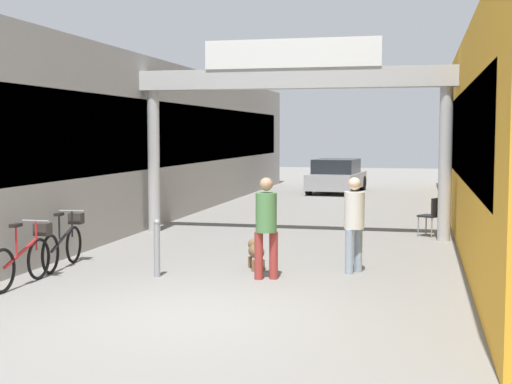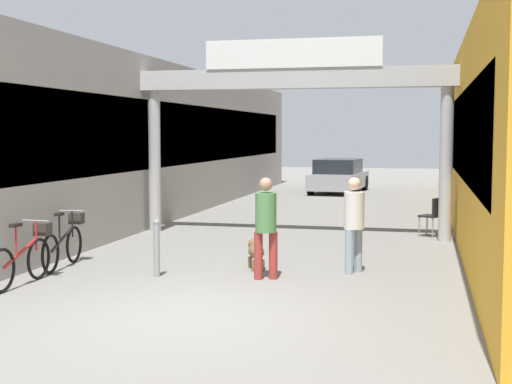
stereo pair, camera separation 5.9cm
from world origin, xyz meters
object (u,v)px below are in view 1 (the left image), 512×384
at_px(pedestrian_companion, 354,219).
at_px(parked_car_silver, 337,176).
at_px(bicycle_black_second, 65,242).
at_px(cafe_chair_black_nearer, 432,213).
at_px(dog_on_leash, 256,251).
at_px(pedestrian_with_dog, 266,221).
at_px(bicycle_red_nearest, 25,257).
at_px(bollard_post_metal, 157,248).

xyz_separation_m(pedestrian_companion, parked_car_silver, (-2.17, 16.20, -0.27)).
relative_size(bicycle_black_second, cafe_chair_black_nearer, 1.90).
height_order(pedestrian_companion, dog_on_leash, pedestrian_companion).
xyz_separation_m(pedestrian_with_dog, bicycle_red_nearest, (-3.54, -1.26, -0.50)).
distance_m(bicycle_black_second, cafe_chair_black_nearer, 8.18).
bearing_deg(pedestrian_with_dog, bollard_post_metal, -173.41).
height_order(bollard_post_metal, parked_car_silver, parked_car_silver).
xyz_separation_m(pedestrian_with_dog, dog_on_leash, (-0.36, 0.82, -0.62)).
bearing_deg(bicycle_black_second, pedestrian_companion, 7.09).
bearing_deg(pedestrian_companion, pedestrian_with_dog, -147.93).
bearing_deg(bollard_post_metal, bicycle_black_second, 167.43).
relative_size(bicycle_red_nearest, cafe_chair_black_nearer, 1.90).
relative_size(pedestrian_companion, dog_on_leash, 2.28).
bearing_deg(cafe_chair_black_nearer, bollard_post_metal, -128.28).
xyz_separation_m(bollard_post_metal, parked_car_silver, (0.94, 17.23, 0.16)).
relative_size(pedestrian_with_dog, parked_car_silver, 0.40).
bearing_deg(pedestrian_with_dog, bicycle_red_nearest, -160.44).
xyz_separation_m(bicycle_black_second, parked_car_silver, (2.80, 16.82, 0.21)).
relative_size(dog_on_leash, bicycle_red_nearest, 0.42).
xyz_separation_m(pedestrian_companion, dog_on_leash, (-1.69, -0.01, -0.61)).
relative_size(pedestrian_with_dog, pedestrian_companion, 1.02).
height_order(dog_on_leash, cafe_chair_black_nearer, cafe_chair_black_nearer).
bearing_deg(bicycle_red_nearest, pedestrian_with_dog, 19.56).
bearing_deg(bicycle_red_nearest, parked_car_silver, 81.62).
bearing_deg(cafe_chair_black_nearer, bicycle_red_nearest, -132.87).
height_order(pedestrian_companion, bicycle_black_second, pedestrian_companion).
height_order(pedestrian_companion, cafe_chair_black_nearer, pedestrian_companion).
bearing_deg(bicycle_black_second, bicycle_red_nearest, -85.77).
height_order(bollard_post_metal, cafe_chair_black_nearer, bollard_post_metal).
distance_m(pedestrian_with_dog, bicycle_black_second, 3.69).
distance_m(dog_on_leash, parked_car_silver, 16.22).
bearing_deg(parked_car_silver, cafe_chair_black_nearer, -73.20).
xyz_separation_m(bollard_post_metal, cafe_chair_black_nearer, (4.44, 5.63, 0.06)).
height_order(bicycle_black_second, cafe_chair_black_nearer, bicycle_black_second).
bearing_deg(dog_on_leash, pedestrian_companion, 0.21).
xyz_separation_m(dog_on_leash, parked_car_silver, (-0.48, 16.21, 0.34)).
height_order(dog_on_leash, bicycle_red_nearest, bicycle_red_nearest).
bearing_deg(pedestrian_with_dog, parked_car_silver, 92.83).
relative_size(bicycle_red_nearest, parked_car_silver, 0.41).
relative_size(pedestrian_companion, bicycle_black_second, 0.95).
distance_m(pedestrian_companion, parked_car_silver, 16.35).
xyz_separation_m(dog_on_leash, bollard_post_metal, (-1.42, -1.03, 0.17)).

